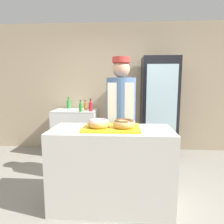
# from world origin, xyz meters

# --- Properties ---
(ground_plane) EXTENTS (14.00, 14.00, 0.00)m
(ground_plane) POSITION_xyz_m (0.00, 0.00, 0.00)
(ground_plane) COLOR gray
(wall_back) EXTENTS (8.00, 0.06, 2.70)m
(wall_back) POSITION_xyz_m (0.00, 2.13, 1.35)
(wall_back) COLOR tan
(wall_back) RESTS_ON ground_plane
(display_counter) EXTENTS (1.39, 0.62, 0.94)m
(display_counter) POSITION_xyz_m (0.00, 0.00, 0.47)
(display_counter) COLOR beige
(display_counter) RESTS_ON ground_plane
(serving_tray) EXTENTS (0.64, 0.46, 0.02)m
(serving_tray) POSITION_xyz_m (0.00, 0.00, 0.95)
(serving_tray) COLOR yellow
(serving_tray) RESTS_ON display_counter
(donut_light_glaze) EXTENTS (0.25, 0.25, 0.09)m
(donut_light_glaze) POSITION_xyz_m (-0.14, -0.03, 1.01)
(donut_light_glaze) COLOR tan
(donut_light_glaze) RESTS_ON serving_tray
(donut_chocolate_glaze) EXTENTS (0.25, 0.25, 0.09)m
(donut_chocolate_glaze) POSITION_xyz_m (0.14, -0.03, 1.01)
(donut_chocolate_glaze) COLOR tan
(donut_chocolate_glaze) RESTS_ON serving_tray
(brownie_back_left) EXTENTS (0.08, 0.08, 0.03)m
(brownie_back_left) POSITION_xyz_m (-0.11, 0.16, 0.98)
(brownie_back_left) COLOR #382111
(brownie_back_left) RESTS_ON serving_tray
(brownie_back_right) EXTENTS (0.08, 0.08, 0.03)m
(brownie_back_right) POSITION_xyz_m (0.11, 0.16, 0.98)
(brownie_back_right) COLOR #382111
(brownie_back_right) RESTS_ON serving_tray
(baker_person) EXTENTS (0.41, 0.41, 1.80)m
(baker_person) POSITION_xyz_m (0.10, 0.58, 0.95)
(baker_person) COLOR #4C4C51
(baker_person) RESTS_ON ground_plane
(beverage_fridge) EXTENTS (0.68, 0.60, 1.95)m
(beverage_fridge) POSITION_xyz_m (0.83, 1.76, 0.97)
(beverage_fridge) COLOR black
(beverage_fridge) RESTS_ON ground_plane
(chest_freezer) EXTENTS (0.86, 0.61, 0.91)m
(chest_freezer) POSITION_xyz_m (-0.86, 1.77, 0.46)
(chest_freezer) COLOR silver
(chest_freezer) RESTS_ON ground_plane
(bottle_red) EXTENTS (0.07, 0.07, 0.24)m
(bottle_red) POSITION_xyz_m (-0.51, 1.62, 1.00)
(bottle_red) COLOR red
(bottle_red) RESTS_ON chest_freezer
(bottle_green) EXTENTS (0.06, 0.06, 0.22)m
(bottle_green) POSITION_xyz_m (-0.69, 1.53, 1.00)
(bottle_green) COLOR #2D8C38
(bottle_green) RESTS_ON chest_freezer
(bottle_amber) EXTENTS (0.07, 0.07, 0.20)m
(bottle_amber) POSITION_xyz_m (-0.66, 1.83, 0.99)
(bottle_amber) COLOR #99661E
(bottle_amber) RESTS_ON chest_freezer
(bottle_green_b) EXTENTS (0.07, 0.07, 0.25)m
(bottle_green_b) POSITION_xyz_m (-1.06, 2.00, 1.00)
(bottle_green_b) COLOR #2D8C38
(bottle_green_b) RESTS_ON chest_freezer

